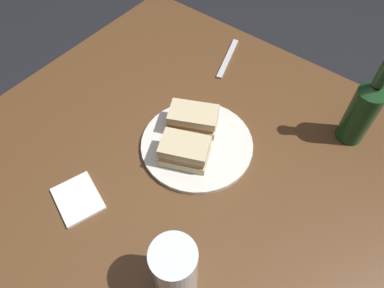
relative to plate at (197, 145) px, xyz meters
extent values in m
plane|color=black|center=(0.00, -0.04, -0.75)|extent=(6.00, 6.00, 0.00)
cube|color=brown|center=(0.00, -0.04, -0.38)|extent=(1.07, 1.00, 0.74)
cylinder|color=silver|center=(0.00, 0.00, 0.00)|extent=(0.28, 0.28, 0.01)
cube|color=beige|center=(-0.04, 0.04, 0.02)|extent=(0.14, 0.12, 0.02)
cube|color=#8C5B3D|center=(-0.04, 0.04, 0.03)|extent=(0.13, 0.11, 0.01)
cube|color=beige|center=(-0.04, 0.04, 0.05)|extent=(0.14, 0.12, 0.02)
cube|color=beige|center=(0.00, -0.05, 0.02)|extent=(0.13, 0.11, 0.02)
cube|color=#B27A4C|center=(0.00, -0.05, 0.04)|extent=(0.12, 0.10, 0.02)
cube|color=beige|center=(0.00, -0.05, 0.05)|extent=(0.13, 0.11, 0.02)
cube|color=#B77F33|center=(-0.05, -0.05, 0.02)|extent=(0.04, 0.03, 0.02)
cube|color=#AD702D|center=(-0.04, -0.02, 0.02)|extent=(0.04, 0.05, 0.02)
cube|color=#AD702D|center=(-0.04, -0.02, 0.01)|extent=(0.05, 0.03, 0.02)
cube|color=#B77F33|center=(-0.02, -0.07, 0.01)|extent=(0.05, 0.06, 0.02)
cube|color=#B77F33|center=(-0.08, 0.00, 0.02)|extent=(0.04, 0.04, 0.02)
cube|color=#AD702D|center=(-0.05, -0.02, 0.02)|extent=(0.04, 0.05, 0.02)
cylinder|color=white|center=(0.16, -0.28, 0.07)|extent=(0.08, 0.08, 0.15)
cylinder|color=#C67014|center=(0.16, -0.28, 0.02)|extent=(0.07, 0.07, 0.06)
cylinder|color=#19421E|center=(0.28, 0.26, 0.07)|extent=(0.07, 0.07, 0.16)
cone|color=#19421E|center=(0.28, 0.26, 0.16)|extent=(0.07, 0.07, 0.02)
cube|color=white|center=(-0.12, -0.28, 0.00)|extent=(0.13, 0.12, 0.01)
cube|color=silver|center=(-0.12, 0.31, 0.00)|extent=(0.07, 0.18, 0.01)
camera|label=1|loc=(0.31, -0.42, 0.71)|focal=33.26mm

